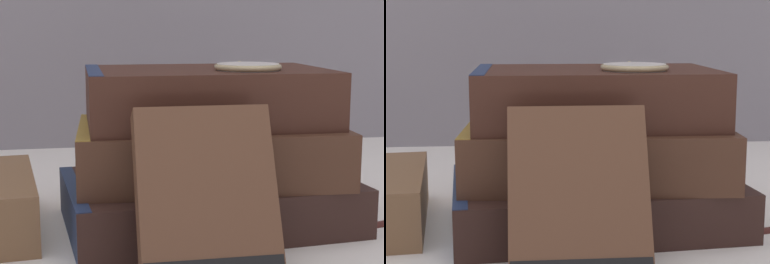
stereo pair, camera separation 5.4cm
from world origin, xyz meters
The scene contains 7 objects.
ground_plane centered at (0.00, 0.00, 0.00)m, with size 3.00×3.00×0.00m, color white.
book_flat_bottom centered at (0.04, 0.04, 0.02)m, with size 0.27×0.19×0.04m.
book_flat_middle centered at (0.04, 0.05, 0.07)m, with size 0.24×0.16×0.05m.
book_flat_top centered at (0.04, 0.05, 0.12)m, with size 0.22×0.15×0.05m.
book_leaning_front centered at (0.02, -0.07, 0.06)m, with size 0.10×0.08×0.12m.
pocket_watch centered at (0.08, 0.03, 0.15)m, with size 0.06×0.06×0.01m.
reading_glasses centered at (-0.01, 0.20, 0.00)m, with size 0.11×0.05×0.00m.
Camera 1 is at (-0.07, -0.52, 0.18)m, focal length 60.00 mm.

